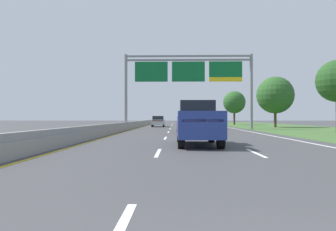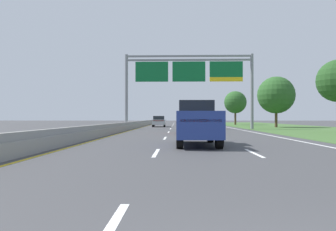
# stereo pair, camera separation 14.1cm
# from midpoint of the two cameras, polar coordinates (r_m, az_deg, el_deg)

# --- Properties ---
(ground_plane) EXTENTS (220.00, 220.00, 0.00)m
(ground_plane) POSITION_cam_midpoint_polar(r_m,az_deg,el_deg) (37.15, 3.04, -2.43)
(ground_plane) COLOR #3D3D3F
(lane_striping) EXTENTS (11.96, 106.00, 0.01)m
(lane_striping) POSITION_cam_midpoint_polar(r_m,az_deg,el_deg) (36.69, 3.06, -2.45)
(lane_striping) COLOR white
(lane_striping) RESTS_ON ground
(grass_verge_right) EXTENTS (14.00, 110.00, 0.02)m
(grass_verge_right) POSITION_cam_midpoint_polar(r_m,az_deg,el_deg) (40.07, 23.42, -2.24)
(grass_verge_right) COLOR #3D602D
(grass_verge_right) RESTS_ON ground
(median_barrier_concrete) EXTENTS (0.60, 110.00, 0.85)m
(median_barrier_concrete) POSITION_cam_midpoint_polar(r_m,az_deg,el_deg) (37.53, -7.09, -1.87)
(median_barrier_concrete) COLOR gray
(median_barrier_concrete) RESTS_ON ground
(overhead_sign_gantry) EXTENTS (15.06, 0.42, 8.78)m
(overhead_sign_gantry) POSITION_cam_midpoint_polar(r_m,az_deg,el_deg) (39.10, 3.41, 6.90)
(overhead_sign_gantry) COLOR gray
(overhead_sign_gantry) RESTS_ON ground
(pickup_truck_blue) EXTENTS (2.02, 5.41, 2.20)m
(pickup_truck_blue) POSITION_cam_midpoint_polar(r_m,az_deg,el_deg) (16.27, 4.91, -1.31)
(pickup_truck_blue) COLOR navy
(pickup_truck_blue) RESTS_ON ground
(car_red_centre_lane_sedan) EXTENTS (1.85, 4.41, 1.57)m
(car_red_centre_lane_sedan) POSITION_cam_midpoint_polar(r_m,az_deg,el_deg) (28.53, 3.23, -1.41)
(car_red_centre_lane_sedan) COLOR maroon
(car_red_centre_lane_sedan) RESTS_ON ground
(car_silver_left_lane_sedan) EXTENTS (1.92, 4.44, 1.57)m
(car_silver_left_lane_sedan) POSITION_cam_midpoint_polar(r_m,az_deg,el_deg) (48.21, -1.79, -0.98)
(car_silver_left_lane_sedan) COLOR #B2B5BA
(car_silver_left_lane_sedan) RESTS_ON ground
(car_white_centre_lane_sedan) EXTENTS (1.83, 4.41, 1.57)m
(car_white_centre_lane_sedan) POSITION_cam_midpoint_polar(r_m,az_deg,el_deg) (57.47, 2.60, -0.88)
(car_white_centre_lane_sedan) COLOR silver
(car_white_centre_lane_sedan) RESTS_ON ground
(car_gold_right_lane_sedan) EXTENTS (1.94, 4.45, 1.57)m
(car_gold_right_lane_sedan) POSITION_cam_midpoint_polar(r_m,az_deg,el_deg) (50.18, 6.94, -0.96)
(car_gold_right_lane_sedan) COLOR #A38438
(car_gold_right_lane_sedan) RESTS_ON ground
(roadside_tree_far) EXTENTS (5.06, 5.06, 6.96)m
(roadside_tree_far) POSITION_cam_midpoint_polar(r_m,az_deg,el_deg) (47.77, 17.86, 3.36)
(roadside_tree_far) COLOR #4C3823
(roadside_tree_far) RESTS_ON ground
(roadside_tree_distant) EXTENTS (4.14, 4.14, 6.27)m
(roadside_tree_distant) POSITION_cam_midpoint_polar(r_m,az_deg,el_deg) (62.86, 11.26, 2.24)
(roadside_tree_distant) COLOR #4C3823
(roadside_tree_distant) RESTS_ON ground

